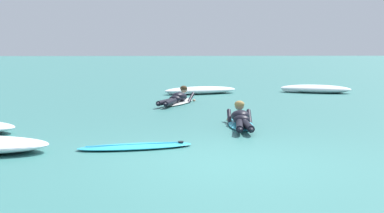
% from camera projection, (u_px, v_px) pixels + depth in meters
% --- Properties ---
extents(ground_plane, '(120.00, 120.00, 0.00)m').
position_uv_depth(ground_plane, '(190.00, 97.00, 18.27)').
color(ground_plane, '#387A75').
extents(surfer_near, '(0.65, 2.57, 0.54)m').
position_uv_depth(surfer_near, '(241.00, 120.00, 11.80)').
color(surfer_near, '#2DB2D1').
rests_on(surfer_near, ground).
extents(surfer_far, '(1.26, 2.52, 0.54)m').
position_uv_depth(surfer_far, '(178.00, 99.00, 16.16)').
color(surfer_far, white).
rests_on(surfer_far, ground).
extents(drifting_surfboard, '(2.00, 0.95, 0.16)m').
position_uv_depth(drifting_surfboard, '(136.00, 146.00, 9.35)').
color(drifting_surfboard, '#2DB2D1').
rests_on(drifting_surfboard, ground).
extents(whitewater_front, '(2.78, 1.71, 0.25)m').
position_uv_depth(whitewater_front, '(201.00, 90.00, 19.43)').
color(whitewater_front, white).
rests_on(whitewater_front, ground).
extents(whitewater_mid_left, '(2.64, 1.78, 0.28)m').
position_uv_depth(whitewater_mid_left, '(315.00, 89.00, 19.83)').
color(whitewater_mid_left, white).
rests_on(whitewater_mid_left, ground).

